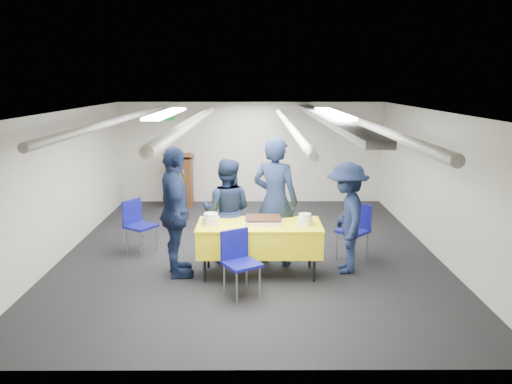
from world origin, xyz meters
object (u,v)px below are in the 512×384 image
serving_table (259,238)px  chair_left (137,221)px  chair_near (238,256)px  sailor_c (176,212)px  sheet_cake (263,220)px  sailor_d (347,218)px  chair_right (356,225)px  podium (180,179)px  sailor_a (275,201)px  sailor_b (227,211)px

serving_table → chair_left: chair_left is taller
chair_near → sailor_c: (-0.91, 0.67, 0.41)m
sheet_cake → sailor_d: 1.22m
chair_left → sailor_d: sailor_d is taller
serving_table → chair_right: (1.54, 0.73, -0.03)m
chair_near → chair_left: (-1.71, 1.69, 0.00)m
sheet_cake → chair_left: size_ratio=0.60×
podium → sailor_a: sailor_a is taller
podium → serving_table: bearing=-66.9°
serving_table → sheet_cake: size_ratio=3.39×
podium → chair_right: size_ratio=1.44×
sheet_cake → sailor_a: (0.19, 0.45, 0.17)m
sailor_c → sailor_d: 2.47m
sheet_cake → chair_right: chair_right is taller
chair_left → sailor_a: sailor_a is taller
serving_table → sheet_cake: (0.06, 0.02, 0.26)m
chair_left → sailor_c: size_ratio=0.46×
chair_right → sailor_c: 2.86m
sailor_b → sailor_d: sailor_d is taller
sailor_a → sailor_c: (-1.44, -0.50, -0.04)m
sailor_c → sailor_b: bearing=-62.7°
sailor_d → chair_near: bearing=-58.8°
chair_left → sheet_cake: bearing=-25.4°
sailor_c → chair_near: bearing=-139.5°
sailor_b → sailor_c: (-0.69, -0.59, 0.13)m
sheet_cake → chair_near: size_ratio=0.60×
chair_near → sailor_c: bearing=143.5°
chair_left → chair_near: bearing=-44.6°
podium → sheet_cake: bearing=-66.0°
serving_table → sailor_c: size_ratio=0.94×
sheet_cake → sailor_d: size_ratio=0.32×
chair_left → sailor_a: (2.24, -0.52, 0.45)m
chair_near → chair_right: same height
sheet_cake → chair_left: chair_left is taller
sailor_c → serving_table: bearing=-102.0°
podium → chair_right: 4.68m
serving_table → chair_right: bearing=25.2°
podium → sailor_b: bearing=-70.5°
chair_near → chair_right: 2.31m
serving_table → chair_near: bearing=-111.9°
sheet_cake → chair_right: 1.67m
podium → chair_left: podium is taller
sailor_a → sailor_c: 1.52m
chair_right → sailor_d: 0.71m
serving_table → chair_left: bearing=153.4°
sheet_cake → sailor_d: (1.22, 0.11, 0.00)m
serving_table → podium: bearing=113.1°
podium → chair_near: podium is taller
chair_near → sailor_c: sailor_c is taller
chair_right → sailor_d: bearing=-114.3°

